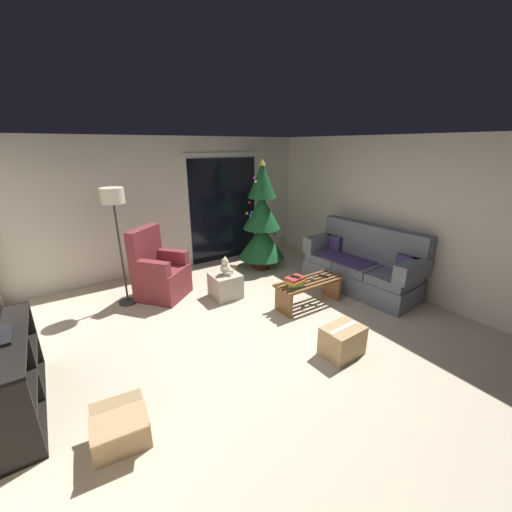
# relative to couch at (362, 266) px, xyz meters

# --- Properties ---
(ground_plane) EXTENTS (7.00, 7.00, 0.00)m
(ground_plane) POSITION_rel_couch_xyz_m (-2.32, -0.34, -0.40)
(ground_plane) COLOR beige
(wall_back) EXTENTS (5.72, 0.12, 2.50)m
(wall_back) POSITION_rel_couch_xyz_m (-2.32, 2.72, 0.85)
(wall_back) COLOR beige
(wall_back) RESTS_ON ground
(wall_right) EXTENTS (0.12, 6.00, 2.50)m
(wall_right) POSITION_rel_couch_xyz_m (0.54, -0.34, 0.85)
(wall_right) COLOR beige
(wall_right) RESTS_ON ground
(patio_door_frame) EXTENTS (1.60, 0.02, 2.20)m
(patio_door_frame) POSITION_rel_couch_xyz_m (-1.23, 2.65, 0.70)
(patio_door_frame) COLOR silver
(patio_door_frame) RESTS_ON ground
(patio_door_glass) EXTENTS (1.50, 0.02, 2.10)m
(patio_door_glass) POSITION_rel_couch_xyz_m (-1.23, 2.63, 0.65)
(patio_door_glass) COLOR black
(patio_door_glass) RESTS_ON ground
(couch) EXTENTS (0.93, 1.99, 1.08)m
(couch) POSITION_rel_couch_xyz_m (0.00, 0.00, 0.00)
(couch) COLOR slate
(couch) RESTS_ON ground
(coffee_table) EXTENTS (1.10, 0.40, 0.41)m
(coffee_table) POSITION_rel_couch_xyz_m (-1.16, 0.03, -0.13)
(coffee_table) COLOR brown
(coffee_table) RESTS_ON ground
(remote_black) EXTENTS (0.11, 0.16, 0.02)m
(remote_black) POSITION_rel_couch_xyz_m (-0.88, 0.03, 0.02)
(remote_black) COLOR black
(remote_black) RESTS_ON coffee_table
(remote_graphite) EXTENTS (0.15, 0.13, 0.02)m
(remote_graphite) POSITION_rel_couch_xyz_m (-1.07, 0.06, 0.02)
(remote_graphite) COLOR #333338
(remote_graphite) RESTS_ON coffee_table
(book_stack) EXTENTS (0.28, 0.24, 0.15)m
(book_stack) POSITION_rel_couch_xyz_m (-1.49, -0.02, 0.09)
(book_stack) COLOR #337042
(book_stack) RESTS_ON coffee_table
(cell_phone) EXTENTS (0.13, 0.16, 0.01)m
(cell_phone) POSITION_rel_couch_xyz_m (-1.48, -0.01, 0.16)
(cell_phone) COLOR black
(cell_phone) RESTS_ON book_stack
(christmas_tree) EXTENTS (0.91, 0.91, 2.11)m
(christmas_tree) POSITION_rel_couch_xyz_m (-0.87, 1.75, 0.53)
(christmas_tree) COLOR #4C1E19
(christmas_tree) RESTS_ON ground
(armchair) EXTENTS (0.96, 0.97, 1.13)m
(armchair) POSITION_rel_couch_xyz_m (-2.97, 1.59, 0.00)
(armchair) COLOR maroon
(armchair) RESTS_ON ground
(floor_lamp) EXTENTS (0.32, 0.32, 1.78)m
(floor_lamp) POSITION_rel_couch_xyz_m (-3.49, 1.64, 1.11)
(floor_lamp) COLOR #2D2D30
(floor_lamp) RESTS_ON ground
(media_shelf) EXTENTS (0.40, 1.40, 0.79)m
(media_shelf) POSITION_rel_couch_xyz_m (-4.85, -0.11, -0.03)
(media_shelf) COLOR black
(media_shelf) RESTS_ON ground
(ottoman) EXTENTS (0.44, 0.44, 0.39)m
(ottoman) POSITION_rel_couch_xyz_m (-2.10, 0.98, -0.20)
(ottoman) COLOR #B2A893
(ottoman) RESTS_ON ground
(teddy_bear_cream) EXTENTS (0.21, 0.21, 0.29)m
(teddy_bear_cream) POSITION_rel_couch_xyz_m (-2.09, 0.97, 0.11)
(teddy_bear_cream) COLOR beige
(teddy_bear_cream) RESTS_ON ottoman
(teddy_bear_honey_by_tree) EXTENTS (0.21, 0.21, 0.29)m
(teddy_bear_honey_by_tree) POSITION_rel_couch_xyz_m (-1.66, 1.52, -0.28)
(teddy_bear_honey_by_tree) COLOR tan
(teddy_bear_honey_by_tree) RESTS_ON ground
(cardboard_box_taped_mid_floor) EXTENTS (0.49, 0.37, 0.36)m
(cardboard_box_taped_mid_floor) POSITION_rel_couch_xyz_m (-1.66, -1.10, -0.22)
(cardboard_box_taped_mid_floor) COLOR tan
(cardboard_box_taped_mid_floor) RESTS_ON ground
(cardboard_box_open_near_shelf) EXTENTS (0.46, 0.50, 0.32)m
(cardboard_box_open_near_shelf) POSITION_rel_couch_xyz_m (-4.10, -0.95, -0.26)
(cardboard_box_open_near_shelf) COLOR tan
(cardboard_box_open_near_shelf) RESTS_ON ground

